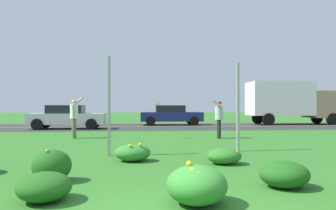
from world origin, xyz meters
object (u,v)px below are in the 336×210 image
object	(u,v)px
person_catcher_red_cap_gray_shirt	(219,116)
frisbee_lime	(157,104)
car_silver_center_left	(67,117)
box_truck_tan	(291,101)
sign_post_by_roadside	(238,107)
person_thrower_white_shirt	(74,115)
car_navy_center_right	(171,115)
sign_post_near_path	(109,106)

from	to	relation	value
person_catcher_red_cap_gray_shirt	frisbee_lime	world-z (taller)	person_catcher_red_cap_gray_shirt
car_silver_center_left	box_truck_tan	world-z (taller)	box_truck_tan
sign_post_by_roadside	person_thrower_white_shirt	bearing A→B (deg)	141.28
car_navy_center_right	box_truck_tan	world-z (taller)	box_truck_tan
sign_post_near_path	car_silver_center_left	size ratio (longest dim) A/B	0.62
car_silver_center_left	box_truck_tan	distance (m)	16.26
person_catcher_red_cap_gray_shirt	frisbee_lime	bearing A→B (deg)	176.42
sign_post_by_roadside	car_navy_center_right	bearing A→B (deg)	92.87
person_thrower_white_shirt	frisbee_lime	distance (m)	3.62
person_catcher_red_cap_gray_shirt	car_silver_center_left	xyz separation A→B (m)	(-7.81, 6.69, -0.23)
sign_post_by_roadside	car_silver_center_left	xyz separation A→B (m)	(-7.42, 10.80, -0.62)
sign_post_near_path	box_truck_tan	xyz separation A→B (m)	(12.28, 15.02, 0.41)
sign_post_by_roadside	car_navy_center_right	distance (m)	14.42
frisbee_lime	box_truck_tan	xyz separation A→B (m)	(10.69, 10.10, 0.32)
person_thrower_white_shirt	box_truck_tan	bearing A→B (deg)	34.23
sign_post_near_path	car_silver_center_left	xyz separation A→B (m)	(-3.55, 11.44, -0.66)
person_thrower_white_shirt	box_truck_tan	size ratio (longest dim) A/B	0.27
sign_post_near_path	box_truck_tan	world-z (taller)	box_truck_tan
car_silver_center_left	car_navy_center_right	bearing A→B (deg)	28.11
sign_post_by_roadside	frisbee_lime	distance (m)	4.86
frisbee_lime	car_navy_center_right	size ratio (longest dim) A/B	0.06
person_thrower_white_shirt	car_silver_center_left	distance (m)	6.32
sign_post_near_path	frisbee_lime	distance (m)	5.18
person_thrower_white_shirt	person_catcher_red_cap_gray_shirt	size ratio (longest dim) A/B	1.06
person_thrower_white_shirt	car_silver_center_left	bearing A→B (deg)	104.44
sign_post_by_roadside	frisbee_lime	bearing A→B (deg)	118.10
frisbee_lime	car_silver_center_left	distance (m)	8.33
sign_post_near_path	car_navy_center_right	xyz separation A→B (m)	(3.16, 15.02, -0.66)
car_silver_center_left	person_thrower_white_shirt	bearing A→B (deg)	-75.56
person_thrower_white_shirt	car_silver_center_left	xyz separation A→B (m)	(-1.57, 6.11, -0.27)
sign_post_by_roadside	car_navy_center_right	xyz separation A→B (m)	(-0.72, 14.38, -0.62)
person_thrower_white_shirt	car_navy_center_right	world-z (taller)	person_thrower_white_shirt
sign_post_by_roadside	person_thrower_white_shirt	xyz separation A→B (m)	(-5.85, 4.69, -0.36)
sign_post_near_path	person_thrower_white_shirt	world-z (taller)	sign_post_near_path
person_catcher_red_cap_gray_shirt	car_navy_center_right	bearing A→B (deg)	96.18
frisbee_lime	car_silver_center_left	size ratio (longest dim) A/B	0.06
frisbee_lime	car_navy_center_right	world-z (taller)	frisbee_lime
sign_post_near_path	sign_post_by_roadside	xyz separation A→B (m)	(3.88, 0.64, -0.04)
sign_post_by_roadside	person_catcher_red_cap_gray_shirt	xyz separation A→B (m)	(0.39, 4.12, -0.39)
sign_post_near_path	box_truck_tan	size ratio (longest dim) A/B	0.42
frisbee_lime	sign_post_near_path	bearing A→B (deg)	-107.86
sign_post_near_path	person_catcher_red_cap_gray_shirt	bearing A→B (deg)	48.12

